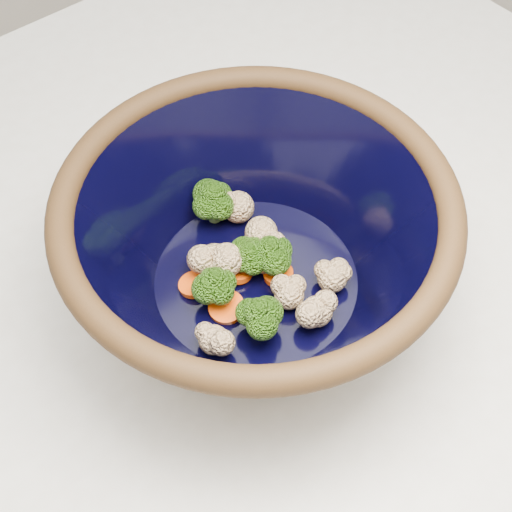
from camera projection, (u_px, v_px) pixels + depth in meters
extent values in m
cylinder|color=black|center=(256.00, 295.00, 0.68)|extent=(0.20, 0.20, 0.01)
torus|color=black|center=(256.00, 205.00, 0.58)|extent=(0.34, 0.34, 0.02)
cylinder|color=black|center=(256.00, 280.00, 0.66)|extent=(0.19, 0.19, 0.00)
cylinder|color=#608442|center=(250.00, 267.00, 0.66)|extent=(0.01, 0.01, 0.02)
ellipsoid|color=#3E7516|center=(249.00, 254.00, 0.64)|extent=(0.03, 0.03, 0.03)
cylinder|color=#608442|center=(214.00, 212.00, 0.70)|extent=(0.01, 0.01, 0.02)
ellipsoid|color=#3E7516|center=(213.00, 196.00, 0.68)|extent=(0.04, 0.04, 0.04)
cylinder|color=#608442|center=(269.00, 265.00, 0.66)|extent=(0.01, 0.01, 0.02)
ellipsoid|color=#3E7516|center=(270.00, 250.00, 0.64)|extent=(0.04, 0.04, 0.03)
cylinder|color=#608442|center=(258.00, 327.00, 0.62)|extent=(0.01, 0.01, 0.02)
ellipsoid|color=#3E7516|center=(258.00, 313.00, 0.60)|extent=(0.04, 0.04, 0.03)
cylinder|color=#608442|center=(216.00, 295.00, 0.64)|extent=(0.01, 0.01, 0.02)
ellipsoid|color=#3E7516|center=(215.00, 282.00, 0.62)|extent=(0.04, 0.04, 0.03)
sphere|color=beige|center=(214.00, 340.00, 0.61)|extent=(0.03, 0.03, 0.03)
sphere|color=beige|center=(264.00, 259.00, 0.66)|extent=(0.03, 0.03, 0.03)
sphere|color=beige|center=(332.00, 278.00, 0.64)|extent=(0.03, 0.03, 0.03)
sphere|color=beige|center=(238.00, 207.00, 0.69)|extent=(0.03, 0.03, 0.03)
sphere|color=beige|center=(289.00, 295.00, 0.63)|extent=(0.03, 0.03, 0.03)
sphere|color=beige|center=(261.00, 251.00, 0.66)|extent=(0.03, 0.03, 0.03)
sphere|color=beige|center=(260.00, 247.00, 0.66)|extent=(0.03, 0.03, 0.03)
sphere|color=beige|center=(215.00, 262.00, 0.65)|extent=(0.03, 0.03, 0.03)
sphere|color=beige|center=(317.00, 311.00, 0.62)|extent=(0.03, 0.03, 0.03)
sphere|color=beige|center=(250.00, 258.00, 0.66)|extent=(0.03, 0.03, 0.03)
cylinder|color=#F4480A|center=(278.00, 274.00, 0.66)|extent=(0.03, 0.03, 0.01)
cylinder|color=#F4480A|center=(226.00, 307.00, 0.64)|extent=(0.03, 0.03, 0.01)
cylinder|color=#F4480A|center=(244.00, 252.00, 0.67)|extent=(0.03, 0.03, 0.01)
cylinder|color=#F4480A|center=(194.00, 285.00, 0.65)|extent=(0.03, 0.03, 0.01)
cylinder|color=#F4480A|center=(237.00, 271.00, 0.66)|extent=(0.03, 0.03, 0.01)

